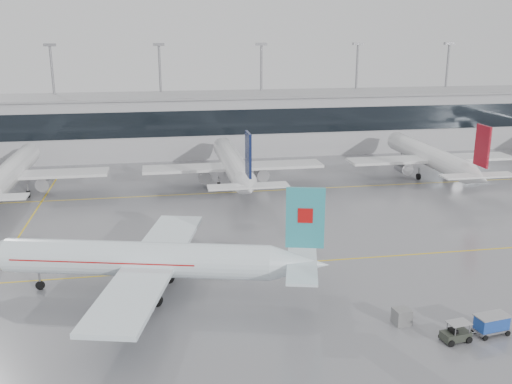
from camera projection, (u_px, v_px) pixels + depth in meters
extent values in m
plane|color=gray|center=(275.00, 264.00, 63.31)|extent=(320.00, 320.00, 0.00)
cube|color=yellow|center=(275.00, 264.00, 63.31)|extent=(120.00, 0.25, 0.01)
cube|color=yellow|center=(237.00, 192.00, 91.75)|extent=(120.00, 0.25, 0.01)
cube|color=yellow|center=(20.00, 234.00, 72.54)|extent=(0.25, 60.00, 0.01)
cube|color=#A7A7AB|center=(215.00, 124.00, 120.47)|extent=(180.00, 15.00, 12.00)
cube|color=black|center=(219.00, 123.00, 112.90)|extent=(180.00, 0.20, 5.00)
cube|color=gray|center=(215.00, 95.00, 118.79)|extent=(182.00, 16.00, 0.40)
cylinder|color=gray|center=(55.00, 101.00, 119.31)|extent=(0.50, 0.50, 22.00)
cube|color=gray|center=(50.00, 45.00, 116.25)|extent=(2.40, 1.00, 0.60)
cylinder|color=gray|center=(161.00, 98.00, 122.97)|extent=(0.50, 0.50, 22.00)
cube|color=gray|center=(159.00, 44.00, 119.91)|extent=(2.40, 1.00, 0.60)
cylinder|color=gray|center=(261.00, 97.00, 126.63)|extent=(0.50, 0.50, 22.00)
cube|color=gray|center=(261.00, 44.00, 123.56)|extent=(2.40, 1.00, 0.60)
cylinder|color=gray|center=(356.00, 95.00, 130.29)|extent=(0.50, 0.50, 22.00)
cube|color=gray|center=(358.00, 44.00, 127.22)|extent=(2.40, 1.00, 0.60)
cylinder|color=gray|center=(445.00, 93.00, 133.94)|extent=(0.50, 0.50, 22.00)
cube|color=gray|center=(449.00, 43.00, 130.88)|extent=(2.40, 1.00, 0.60)
cylinder|color=white|center=(137.00, 259.00, 55.33)|extent=(26.08, 9.85, 3.42)
cone|color=white|center=(300.00, 264.00, 54.11)|extent=(6.28, 4.71, 3.42)
cube|color=white|center=(152.00, 263.00, 55.32)|extent=(11.92, 28.58, 0.45)
cube|color=white|center=(302.00, 261.00, 54.01)|extent=(5.43, 11.21, 0.25)
cube|color=teal|center=(305.00, 218.00, 52.83)|extent=(3.57, 1.24, 5.83)
cylinder|color=#9A9A9F|center=(134.00, 299.00, 51.16)|extent=(4.01, 2.94, 2.10)
cylinder|color=#9A9A9F|center=(160.00, 259.00, 60.37)|extent=(4.01, 2.94, 2.10)
cylinder|color=gray|center=(39.00, 279.00, 56.76)|extent=(0.20, 0.20, 1.46)
cylinder|color=black|center=(40.00, 285.00, 56.96)|extent=(0.95, 0.52, 0.90)
cylinder|color=gray|center=(156.00, 294.00, 53.28)|extent=(0.24, 0.24, 1.46)
cylinder|color=black|center=(157.00, 301.00, 53.47)|extent=(1.18, 0.71, 1.10)
cylinder|color=gray|center=(169.00, 271.00, 58.26)|extent=(0.24, 0.24, 1.46)
cylinder|color=black|center=(169.00, 278.00, 58.46)|extent=(1.18, 0.71, 1.10)
cube|color=#B70F0F|center=(305.00, 215.00, 52.75)|extent=(1.47, 0.79, 1.40)
cube|color=#B70F0F|center=(106.00, 256.00, 55.50)|extent=(18.29, 7.86, 0.12)
cylinder|color=white|center=(12.00, 171.00, 89.65)|extent=(3.59, 27.36, 3.59)
cone|color=white|center=(32.00, 151.00, 104.51)|extent=(3.59, 4.00, 3.59)
cube|color=white|center=(10.00, 175.00, 88.33)|extent=(29.64, 5.00, 0.45)
cylinder|color=#9A9A9F|center=(44.00, 183.00, 90.01)|extent=(2.10, 3.60, 2.10)
cylinder|color=gray|center=(28.00, 171.00, 100.47)|extent=(0.20, 0.20, 1.56)
cylinder|color=black|center=(28.00, 175.00, 100.68)|extent=(0.30, 0.90, 0.90)
cylinder|color=gray|center=(28.00, 189.00, 88.38)|extent=(0.24, 0.24, 1.56)
cylinder|color=black|center=(28.00, 194.00, 88.59)|extent=(0.45, 1.10, 1.10)
cylinder|color=white|center=(232.00, 162.00, 95.47)|extent=(3.59, 27.36, 3.59)
cone|color=white|center=(222.00, 145.00, 110.33)|extent=(3.59, 4.00, 3.59)
cone|color=white|center=(248.00, 188.00, 79.84)|extent=(3.59, 5.60, 3.59)
cube|color=white|center=(234.00, 167.00, 94.15)|extent=(29.64, 5.00, 0.45)
cube|color=white|center=(248.00, 186.00, 79.57)|extent=(11.40, 2.80, 0.25)
cube|color=#0F193F|center=(248.00, 154.00, 78.15)|extent=(0.35, 3.60, 6.12)
cylinder|color=#9A9A9F|center=(205.00, 176.00, 94.23)|extent=(2.10, 3.60, 2.10)
cylinder|color=#9A9A9F|center=(262.00, 174.00, 95.83)|extent=(2.10, 3.60, 2.10)
cylinder|color=gray|center=(225.00, 163.00, 106.29)|extent=(0.20, 0.20, 1.56)
cylinder|color=black|center=(225.00, 167.00, 106.50)|extent=(0.30, 0.90, 0.90)
cylinder|color=gray|center=(219.00, 181.00, 93.33)|extent=(0.24, 0.24, 1.56)
cylinder|color=black|center=(219.00, 185.00, 93.54)|extent=(0.45, 1.10, 1.10)
cylinder|color=gray|center=(250.00, 180.00, 94.20)|extent=(0.24, 0.24, 1.56)
cylinder|color=black|center=(250.00, 184.00, 94.41)|extent=(0.45, 1.10, 1.10)
cylinder|color=white|center=(427.00, 155.00, 101.29)|extent=(3.59, 27.36, 3.59)
cone|color=white|center=(392.00, 139.00, 116.15)|extent=(3.59, 4.00, 3.59)
cone|color=white|center=(477.00, 177.00, 85.66)|extent=(3.59, 5.60, 3.59)
cube|color=white|center=(431.00, 159.00, 99.97)|extent=(29.64, 5.00, 0.45)
cube|color=white|center=(478.00, 176.00, 85.39)|extent=(11.40, 2.80, 0.25)
cube|color=maroon|center=(482.00, 146.00, 83.97)|extent=(0.35, 3.60, 6.12)
cylinder|color=#9A9A9F|center=(404.00, 168.00, 100.05)|extent=(2.10, 3.60, 2.10)
cylinder|color=#9A9A9F|center=(454.00, 165.00, 101.65)|extent=(2.10, 3.60, 2.10)
cylinder|color=gray|center=(401.00, 156.00, 112.11)|extent=(0.20, 0.20, 1.56)
cylinder|color=black|center=(401.00, 160.00, 112.32)|extent=(0.30, 0.90, 0.90)
cylinder|color=gray|center=(419.00, 172.00, 99.15)|extent=(0.24, 0.24, 1.56)
cylinder|color=black|center=(418.00, 176.00, 99.36)|extent=(0.45, 1.10, 1.10)
cylinder|color=gray|center=(447.00, 171.00, 100.02)|extent=(0.24, 0.24, 1.56)
cylinder|color=black|center=(446.00, 175.00, 100.23)|extent=(0.45, 1.10, 1.10)
cube|color=#2B2F27|center=(455.00, 335.00, 47.40)|extent=(2.51, 1.61, 0.68)
cube|color=gray|center=(459.00, 323.00, 47.15)|extent=(2.03, 1.54, 0.06)
cube|color=black|center=(453.00, 331.00, 47.19)|extent=(0.60, 0.85, 0.39)
cylinder|color=gray|center=(473.00, 332.00, 47.96)|extent=(1.17, 0.26, 0.08)
cylinder|color=gray|center=(455.00, 332.00, 46.57)|extent=(0.08, 0.08, 0.88)
cylinder|color=gray|center=(447.00, 326.00, 47.55)|extent=(0.08, 0.08, 0.88)
cylinder|color=gray|center=(469.00, 329.00, 47.00)|extent=(0.08, 0.08, 0.88)
cylinder|color=gray|center=(461.00, 323.00, 47.98)|extent=(0.08, 0.08, 0.88)
cylinder|color=black|center=(451.00, 344.00, 46.62)|extent=(0.61, 0.28, 0.59)
cylinder|color=black|center=(442.00, 336.00, 47.77)|extent=(0.61, 0.28, 0.59)
cylinder|color=black|center=(469.00, 340.00, 47.16)|extent=(0.61, 0.28, 0.59)
cylinder|color=black|center=(459.00, 333.00, 48.32)|extent=(0.61, 0.28, 0.59)
cube|color=gray|center=(491.00, 329.00, 48.54)|extent=(3.09, 1.88, 0.17)
cube|color=#1D439F|center=(492.00, 322.00, 48.36)|extent=(2.89, 1.75, 1.16)
cube|color=gray|center=(493.00, 316.00, 48.18)|extent=(3.11, 1.97, 0.10)
cylinder|color=black|center=(485.00, 338.00, 47.57)|extent=(0.51, 0.25, 0.48)
cylinder|color=black|center=(474.00, 330.00, 48.89)|extent=(0.51, 0.25, 0.48)
cylinder|color=black|center=(508.00, 333.00, 48.29)|extent=(0.51, 0.25, 0.48)
cylinder|color=black|center=(496.00, 325.00, 49.61)|extent=(0.51, 0.25, 0.48)
cube|color=slate|center=(402.00, 317.00, 50.16)|extent=(1.56, 1.47, 1.43)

